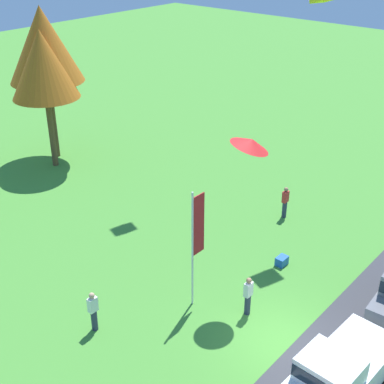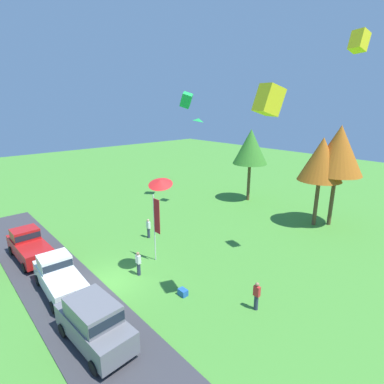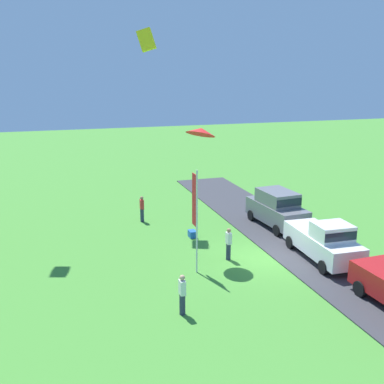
{
  "view_description": "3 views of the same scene",
  "coord_description": "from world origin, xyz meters",
  "px_view_note": "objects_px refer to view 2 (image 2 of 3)",
  "views": [
    {
      "loc": [
        -13.46,
        -7.3,
        13.99
      ],
      "look_at": [
        2.85,
        6.78,
        2.75
      ],
      "focal_mm": 50.0,
      "sensor_mm": 36.0,
      "label": 1
    },
    {
      "loc": [
        16.12,
        -7.46,
        11.11
      ],
      "look_at": [
        1.9,
        5.32,
        5.49
      ],
      "focal_mm": 28.0,
      "sensor_mm": 36.0,
      "label": 2
    },
    {
      "loc": [
        -19.55,
        10.25,
        9.36
      ],
      "look_at": [
        1.47,
        3.45,
        3.5
      ],
      "focal_mm": 42.0,
      "sensor_mm": 36.0,
      "label": 3
    }
  ],
  "objects_px": {
    "person_watching_sky": "(257,296)",
    "cooler_box": "(183,292)",
    "tree_far_left": "(321,160)",
    "flag_banner": "(156,220)",
    "kite_delta_high_left": "(160,182)",
    "kite_box_topmost": "(186,100)",
    "car_suv_near_entrance": "(94,321)",
    "kite_box_over_trees": "(269,100)",
    "tree_right_of_center": "(339,151)",
    "kite_diamond_mid_center": "(199,120)",
    "person_on_lawn": "(148,228)",
    "car_pickup_by_flagpole": "(29,245)",
    "person_beside_suv": "(138,263)",
    "tree_lone_near": "(251,147)",
    "car_pickup_far_end": "(59,275)",
    "kite_box_low_drifter": "(359,41)"
  },
  "relations": [
    {
      "from": "person_watching_sky",
      "to": "cooler_box",
      "type": "relative_size",
      "value": 3.05
    },
    {
      "from": "tree_far_left",
      "to": "flag_banner",
      "type": "bearing_deg",
      "value": -105.86
    },
    {
      "from": "kite_delta_high_left",
      "to": "kite_box_topmost",
      "type": "relative_size",
      "value": 1.04
    },
    {
      "from": "car_suv_near_entrance",
      "to": "kite_box_over_trees",
      "type": "xyz_separation_m",
      "value": [
        3.96,
        7.15,
        9.99
      ]
    },
    {
      "from": "tree_right_of_center",
      "to": "kite_diamond_mid_center",
      "type": "height_order",
      "value": "kite_diamond_mid_center"
    },
    {
      "from": "person_on_lawn",
      "to": "kite_box_over_trees",
      "type": "distance_m",
      "value": 16.18
    },
    {
      "from": "car_pickup_by_flagpole",
      "to": "person_beside_suv",
      "type": "xyz_separation_m",
      "value": [
        7.36,
        4.81,
        -0.23
      ]
    },
    {
      "from": "flag_banner",
      "to": "kite_delta_high_left",
      "type": "relative_size",
      "value": 3.36
    },
    {
      "from": "kite_box_topmost",
      "to": "kite_diamond_mid_center",
      "type": "height_order",
      "value": "kite_box_topmost"
    },
    {
      "from": "person_watching_sky",
      "to": "person_beside_suv",
      "type": "distance_m",
      "value": 8.01
    },
    {
      "from": "flag_banner",
      "to": "cooler_box",
      "type": "relative_size",
      "value": 9.05
    },
    {
      "from": "kite_box_over_trees",
      "to": "tree_right_of_center",
      "type": "bearing_deg",
      "value": 101.3
    },
    {
      "from": "person_on_lawn",
      "to": "flag_banner",
      "type": "bearing_deg",
      "value": -25.32
    },
    {
      "from": "flag_banner",
      "to": "kite_box_topmost",
      "type": "xyz_separation_m",
      "value": [
        -9.66,
        11.26,
        8.35
      ]
    },
    {
      "from": "tree_right_of_center",
      "to": "kite_box_topmost",
      "type": "height_order",
      "value": "kite_box_topmost"
    },
    {
      "from": "person_watching_sky",
      "to": "cooler_box",
      "type": "height_order",
      "value": "person_watching_sky"
    },
    {
      "from": "person_on_lawn",
      "to": "person_watching_sky",
      "type": "bearing_deg",
      "value": -4.12
    },
    {
      "from": "cooler_box",
      "to": "kite_delta_high_left",
      "type": "xyz_separation_m",
      "value": [
        -2.46,
        0.35,
        6.35
      ]
    },
    {
      "from": "person_watching_sky",
      "to": "tree_lone_near",
      "type": "xyz_separation_m",
      "value": [
        -12.88,
        15.82,
        5.51
      ]
    },
    {
      "from": "car_suv_near_entrance",
      "to": "kite_delta_high_left",
      "type": "height_order",
      "value": "kite_delta_high_left"
    },
    {
      "from": "person_watching_sky",
      "to": "flag_banner",
      "type": "distance_m",
      "value": 8.52
    },
    {
      "from": "person_watching_sky",
      "to": "tree_right_of_center",
      "type": "distance_m",
      "value": 16.89
    },
    {
      "from": "tree_right_of_center",
      "to": "cooler_box",
      "type": "height_order",
      "value": "tree_right_of_center"
    },
    {
      "from": "car_suv_near_entrance",
      "to": "flag_banner",
      "type": "xyz_separation_m",
      "value": [
        -4.54,
        6.87,
        1.91
      ]
    },
    {
      "from": "car_pickup_by_flagpole",
      "to": "person_on_lawn",
      "type": "height_order",
      "value": "car_pickup_by_flagpole"
    },
    {
      "from": "kite_delta_high_left",
      "to": "kite_diamond_mid_center",
      "type": "distance_m",
      "value": 14.93
    },
    {
      "from": "kite_diamond_mid_center",
      "to": "tree_far_left",
      "type": "bearing_deg",
      "value": 22.21
    },
    {
      "from": "person_beside_suv",
      "to": "cooler_box",
      "type": "bearing_deg",
      "value": 11.5
    },
    {
      "from": "kite_diamond_mid_center",
      "to": "car_pickup_by_flagpole",
      "type": "bearing_deg",
      "value": -88.92
    },
    {
      "from": "person_watching_sky",
      "to": "flag_banner",
      "type": "xyz_separation_m",
      "value": [
        -8.14,
        -0.94,
        2.33
      ]
    },
    {
      "from": "car_suv_near_entrance",
      "to": "kite_box_topmost",
      "type": "height_order",
      "value": "kite_box_topmost"
    },
    {
      "from": "person_watching_sky",
      "to": "car_pickup_far_end",
      "type": "bearing_deg",
      "value": -140.23
    },
    {
      "from": "car_pickup_by_flagpole",
      "to": "tree_right_of_center",
      "type": "relative_size",
      "value": 0.54
    },
    {
      "from": "car_suv_near_entrance",
      "to": "kite_box_low_drifter",
      "type": "height_order",
      "value": "kite_box_low_drifter"
    },
    {
      "from": "kite_box_topmost",
      "to": "kite_box_low_drifter",
      "type": "relative_size",
      "value": 1.36
    },
    {
      "from": "person_beside_suv",
      "to": "kite_delta_high_left",
      "type": "distance_m",
      "value": 5.92
    },
    {
      "from": "person_beside_suv",
      "to": "person_on_lawn",
      "type": "bearing_deg",
      "value": 139.55
    },
    {
      "from": "person_on_lawn",
      "to": "tree_lone_near",
      "type": "relative_size",
      "value": 0.2
    },
    {
      "from": "tree_lone_near",
      "to": "kite_box_over_trees",
      "type": "bearing_deg",
      "value": -51.22
    },
    {
      "from": "car_suv_near_entrance",
      "to": "kite_delta_high_left",
      "type": "distance_m",
      "value": 8.34
    },
    {
      "from": "kite_box_over_trees",
      "to": "kite_diamond_mid_center",
      "type": "height_order",
      "value": "kite_box_over_trees"
    },
    {
      "from": "car_suv_near_entrance",
      "to": "kite_diamond_mid_center",
      "type": "bearing_deg",
      "value": 123.36
    },
    {
      "from": "car_suv_near_entrance",
      "to": "tree_far_left",
      "type": "xyz_separation_m",
      "value": [
        -0.2,
        22.13,
        5.02
      ]
    },
    {
      "from": "person_watching_sky",
      "to": "person_on_lawn",
      "type": "height_order",
      "value": "same"
    },
    {
      "from": "person_on_lawn",
      "to": "kite_delta_high_left",
      "type": "distance_m",
      "value": 8.53
    },
    {
      "from": "car_pickup_by_flagpole",
      "to": "tree_lone_near",
      "type": "xyz_separation_m",
      "value": [
        1.92,
        23.61,
        5.28
      ]
    },
    {
      "from": "car_pickup_far_end",
      "to": "car_pickup_by_flagpole",
      "type": "bearing_deg",
      "value": -177.86
    },
    {
      "from": "person_beside_suv",
      "to": "kite_box_low_drifter",
      "type": "relative_size",
      "value": 1.6
    },
    {
      "from": "cooler_box",
      "to": "kite_box_over_trees",
      "type": "xyz_separation_m",
      "value": [
        4.09,
        1.57,
        11.09
      ]
    },
    {
      "from": "flag_banner",
      "to": "kite_box_over_trees",
      "type": "distance_m",
      "value": 11.73
    }
  ]
}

